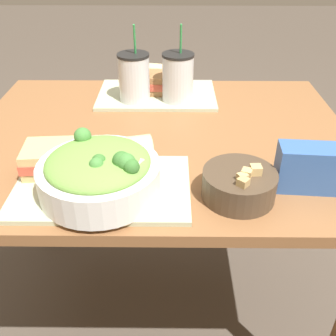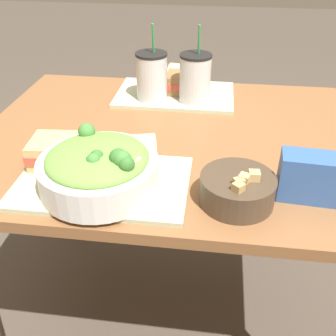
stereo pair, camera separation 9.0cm
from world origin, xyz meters
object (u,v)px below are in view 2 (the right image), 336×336
Objects in this scene: soup_bowl at (237,189)px; chip_bag at (314,178)px; drink_cup_dark at (152,78)px; sandwich_near at (57,151)px; salad_bowl at (99,168)px; baguette_near at (129,149)px; sandwich_far at (183,83)px; baguette_far at (183,75)px; drink_cup_red at (195,80)px.

soup_bowl is 1.07× the size of chip_bag.
drink_cup_dark reaches higher than chip_bag.
chip_bag reaches higher than sandwich_near.
salad_bowl is 0.52m from drink_cup_dark.
salad_bowl is at bearing -93.77° from drink_cup_dark.
salad_bowl is 1.63× the size of soup_bowl.
baguette_near reaches higher than sandwich_far.
sandwich_far is 0.07m from baguette_far.
salad_bowl reaches higher than sandwich_far.
drink_cup_red is 1.60× the size of chip_bag.
drink_cup_red reaches higher than sandwich_far.
salad_bowl reaches higher than baguette_far.
sandwich_far is at bearing -160.94° from baguette_far.
drink_cup_dark is at bearing -140.20° from sandwich_far.
drink_cup_dark reaches higher than baguette_near.
drink_cup_red is at bearing 104.24° from soup_bowl.
salad_bowl is 1.09× the size of drink_cup_dark.
soup_bowl reaches higher than sandwich_far.
baguette_near is at bearing -108.20° from drink_cup_red.
chip_bag reaches higher than baguette_near.
drink_cup_dark is at bearing 64.47° from sandwich_near.
baguette_near is 0.43m from chip_bag.
soup_bowl is 1.46× the size of baguette_far.
chip_bag is (0.35, -0.62, 0.01)m from baguette_far.
drink_cup_dark reaches higher than salad_bowl.
soup_bowl is 0.53m from drink_cup_red.
baguette_far is 0.71m from chip_bag.
baguette_near is (0.17, 0.03, 0.00)m from sandwich_near.
drink_cup_dark is (-0.09, -0.14, 0.04)m from baguette_far.
soup_bowl is at bearing -75.76° from drink_cup_red.
drink_cup_dark is at bearing 86.23° from salad_bowl.
drink_cup_red reaches higher than baguette_near.
sandwich_near is 0.63m from baguette_far.
salad_bowl reaches higher than sandwich_near.
soup_bowl and baguette_near have the same top height.
salad_bowl is 2.38× the size of baguette_far.
sandwich_near is at bearing -114.10° from sandwich_far.
drink_cup_dark is (-0.10, -0.07, 0.04)m from sandwich_far.
drink_cup_red is at bearing -54.71° from sandwich_far.
soup_bowl is at bearing -163.04° from chip_bag.
sandwich_near and sandwich_far have the same top height.
chip_bag is (0.16, 0.04, 0.02)m from soup_bowl.
salad_bowl is 1.74× the size of chip_bag.
salad_bowl is at bearing -37.79° from sandwich_near.
drink_cup_red is at bearing 125.98° from chip_bag.
salad_bowl is 0.60m from sandwich_far.
salad_bowl is 0.47m from chip_bag.
salad_bowl is 0.31m from soup_bowl.
drink_cup_dark reaches higher than soup_bowl.
chip_bag is at bearing -58.40° from drink_cup_red.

